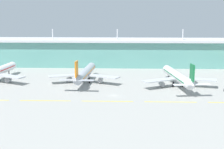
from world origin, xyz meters
TOP-DOWN VIEW (x-y plane):
  - ground_plane at (0.00, 0.00)m, footprint 600.00×600.00m
  - terminal_building at (-0.00, 102.52)m, footprint 288.00×34.00m
  - airliner_near_middle at (-20.60, 33.66)m, footprint 48.69×61.98m
  - airliner_far_middle at (40.53, 24.27)m, footprint 48.38×61.73m
  - taxiway_stripe_mid_west at (-37.00, -11.84)m, footprint 28.00×0.70m
  - taxiway_stripe_centre at (-3.00, -11.84)m, footprint 28.00×0.70m
  - taxiway_stripe_mid_east at (31.00, -11.84)m, footprint 28.00×0.70m

SIDE VIEW (x-z plane):
  - ground_plane at x=0.00m, z-range 0.00..0.00m
  - taxiway_stripe_mid_west at x=-37.00m, z-range 0.00..0.04m
  - taxiway_stripe_centre at x=-3.00m, z-range 0.00..0.04m
  - taxiway_stripe_mid_east at x=31.00m, z-range 0.00..0.04m
  - airliner_far_middle at x=40.53m, z-range -3.00..15.90m
  - airliner_near_middle at x=-20.60m, z-range -3.00..15.90m
  - terminal_building at x=0.00m, z-range -4.29..28.47m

